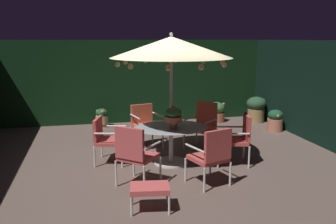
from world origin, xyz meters
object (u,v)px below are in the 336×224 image
(patio_chair_northeast, at_px, (106,137))
(patio_chair_east, at_px, (135,152))
(ottoman_footrest, at_px, (150,189))
(patio_dining_table, at_px, (171,135))
(centerpiece_planter, at_px, (173,116))
(patio_chair_north, at_px, (145,122))
(patio_chair_southeast, at_px, (212,154))
(potted_plant_left_near, at_px, (102,117))
(patio_umbrella, at_px, (171,47))
(patio_chair_south, at_px, (237,136))
(potted_plant_back_left, at_px, (216,112))
(potted_plant_back_center, at_px, (275,120))
(potted_plant_right_far, at_px, (256,108))
(patio_chair_southwest, at_px, (203,123))

(patio_chair_northeast, height_order, patio_chair_east, patio_chair_east)
(patio_chair_northeast, height_order, ottoman_footrest, patio_chair_northeast)
(patio_dining_table, height_order, patio_chair_northeast, patio_chair_northeast)
(centerpiece_planter, bearing_deg, patio_chair_northeast, 157.55)
(patio_chair_north, bearing_deg, patio_chair_southeast, -73.60)
(potted_plant_left_near, bearing_deg, patio_umbrella, -70.03)
(patio_umbrella, height_order, patio_chair_northeast, patio_umbrella)
(patio_chair_northeast, height_order, patio_chair_south, patio_chair_south)
(potted_plant_left_near, relative_size, potted_plant_back_left, 0.88)
(patio_chair_east, relative_size, patio_chair_southeast, 1.05)
(patio_chair_northeast, height_order, potted_plant_left_near, patio_chair_northeast)
(potted_plant_back_center, bearing_deg, patio_chair_south, -133.22)
(patio_dining_table, distance_m, patio_chair_south, 1.30)
(potted_plant_right_far, bearing_deg, patio_dining_table, -137.99)
(patio_chair_south, distance_m, potted_plant_left_near, 4.43)
(patio_dining_table, xyz_separation_m, patio_chair_southeast, (0.41, -1.24, -0.00))
(potted_plant_right_far, height_order, potted_plant_left_near, potted_plant_right_far)
(potted_plant_back_left, bearing_deg, patio_umbrella, -123.34)
(patio_chair_southeast, distance_m, potted_plant_back_center, 4.24)
(centerpiece_planter, xyz_separation_m, patio_chair_south, (1.26, -0.13, -0.44))
(potted_plant_back_center, bearing_deg, centerpiece_planter, -148.35)
(centerpiece_planter, relative_size, patio_chair_northeast, 0.49)
(patio_chair_north, bearing_deg, potted_plant_right_far, 25.28)
(patio_umbrella, distance_m, ottoman_footrest, 2.81)
(centerpiece_planter, xyz_separation_m, patio_chair_north, (-0.33, 1.43, -0.44))
(patio_dining_table, height_order, patio_chair_east, patio_chair_east)
(patio_chair_north, xyz_separation_m, patio_chair_southwest, (1.28, -0.36, 0.00))
(centerpiece_planter, distance_m, potted_plant_back_left, 4.10)
(potted_plant_left_near, height_order, potted_plant_back_center, potted_plant_back_center)
(patio_chair_southwest, bearing_deg, centerpiece_planter, -131.73)
(patio_chair_northeast, bearing_deg, patio_chair_southwest, 14.11)
(patio_chair_east, relative_size, potted_plant_back_center, 1.82)
(patio_chair_north, bearing_deg, ottoman_footrest, -97.75)
(patio_chair_east, xyz_separation_m, potted_plant_left_near, (-0.37, 4.34, -0.34))
(patio_umbrella, bearing_deg, patio_chair_south, -13.63)
(patio_umbrella, bearing_deg, patio_chair_northeast, 164.82)
(centerpiece_planter, height_order, patio_chair_southwest, centerpiece_planter)
(patio_chair_north, bearing_deg, potted_plant_back_left, 39.08)
(patio_dining_table, distance_m, ottoman_footrest, 2.03)
(potted_plant_right_far, relative_size, potted_plant_back_left, 1.28)
(ottoman_footrest, bearing_deg, patio_chair_northeast, 102.65)
(patio_dining_table, height_order, potted_plant_back_center, patio_dining_table)
(patio_chair_east, distance_m, potted_plant_back_left, 5.20)
(potted_plant_left_near, bearing_deg, patio_chair_east, -85.12)
(patio_chair_south, relative_size, ottoman_footrest, 1.63)
(centerpiece_planter, bearing_deg, patio_chair_east, -136.21)
(patio_chair_southwest, bearing_deg, patio_chair_east, -133.75)
(patio_dining_table, relative_size, centerpiece_planter, 3.35)
(patio_chair_northeast, distance_m, potted_plant_back_center, 4.79)
(centerpiece_planter, bearing_deg, potted_plant_left_near, 109.07)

